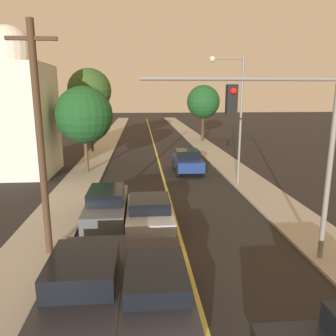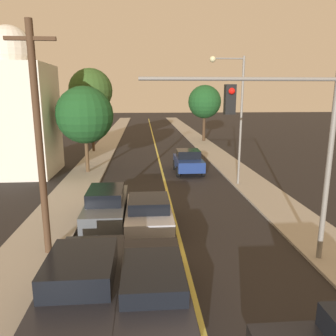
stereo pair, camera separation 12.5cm
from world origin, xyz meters
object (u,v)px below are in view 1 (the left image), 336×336
Objects in this scene: car_near_lane_front at (156,286)px; tree_left_far at (90,90)px; domed_building_left at (15,111)px; tree_right_near at (203,102)px; traffic_signal_mast at (288,134)px; car_near_lane_second at (149,212)px; streetlamp_right at (234,105)px; utility_pole_left at (40,139)px; car_outer_lane_second at (107,205)px; car_far_oncoming at (188,161)px; car_outer_lane_front at (85,280)px; tree_left_near at (84,115)px.

tree_left_far is at bearing 101.57° from car_near_lane_front.
tree_left_far is 0.79× the size of domed_building_left.
tree_left_far is 13.98m from tree_right_near.
traffic_signal_mast is 0.62× the size of domed_building_left.
tree_left_far is 9.83m from domed_building_left.
tree_left_far reaches higher than car_near_lane_second.
streetlamp_right is at bearing 49.92° from car_near_lane_second.
tree_right_near is at bearing 68.84° from utility_pole_left.
car_far_oncoming is (5.00, 9.37, 0.04)m from car_outer_lane_second.
tree_left_near is (-2.41, 15.80, 3.45)m from car_outer_lane_front.
streetlamp_right is 12.48m from utility_pole_left.
tree_right_near is (1.87, 19.57, -0.28)m from streetlamp_right.
car_near_lane_second is 0.40× the size of domed_building_left.
car_far_oncoming is at bearing 95.27° from traffic_signal_mast.
tree_left_near is at bearing -3.05° from car_far_oncoming.
streetlamp_right reaches higher than car_near_lane_front.
utility_pole_left reaches higher than car_near_lane_front.
car_near_lane_second is 14.48m from domed_building_left.
car_near_lane_second is 0.53× the size of streetlamp_right.
car_outer_lane_front is 16.35m from tree_left_near.
streetlamp_right is 15.03m from domed_building_left.
domed_building_left reaches higher than car_near_lane_second.
tree_left_near is (-4.30, 16.12, 3.52)m from car_near_lane_front.
car_outer_lane_front is (-1.88, -5.33, 0.07)m from car_near_lane_second.
car_near_lane_front is at bearing -78.43° from tree_left_far.
car_outer_lane_second is 0.70× the size of tree_right_near.
traffic_signal_mast is at bearing -95.56° from tree_right_near.
tree_left_near is 19.28m from tree_right_near.
car_outer_lane_second is 0.74× the size of traffic_signal_mast.
car_far_oncoming is 8.16m from tree_left_near.
tree_left_near is (-0.62, 12.69, 0.02)m from utility_pole_left.
car_outer_lane_front is 0.49× the size of domed_building_left.
utility_pole_left is at bearing -67.35° from domed_building_left.
car_far_oncoming is at bearing 61.91° from car_outer_lane_second.
domed_building_left is at bearing 119.04° from car_near_lane_front.
tree_left_far is (-3.28, 18.85, 5.22)m from car_outer_lane_second.
car_outer_lane_front is at bearing -82.50° from tree_left_far.
tree_right_near is at bearing 73.77° from car_outer_lane_front.
domed_building_left is (-7.16, 9.94, 3.73)m from car_outer_lane_second.
domed_building_left is (-9.04, 10.64, 3.82)m from car_near_lane_second.
car_near_lane_front is at bearing -60.96° from domed_building_left.
utility_pole_left is at bearing 171.76° from traffic_signal_mast.
streetlamp_right is at bearing 43.53° from utility_pole_left.
car_near_lane_second is 2.01m from car_outer_lane_second.
tree_right_near reaches higher than car_near_lane_second.
utility_pole_left is (-3.68, 3.43, 3.50)m from car_near_lane_front.
car_far_oncoming is 13.99m from traffic_signal_mast.
tree_left_near is at bearing -2.08° from domed_building_left.
car_outer_lane_front is 0.62× the size of tree_left_far.
tree_left_far is (-10.51, 13.19, 0.97)m from streetlamp_right.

